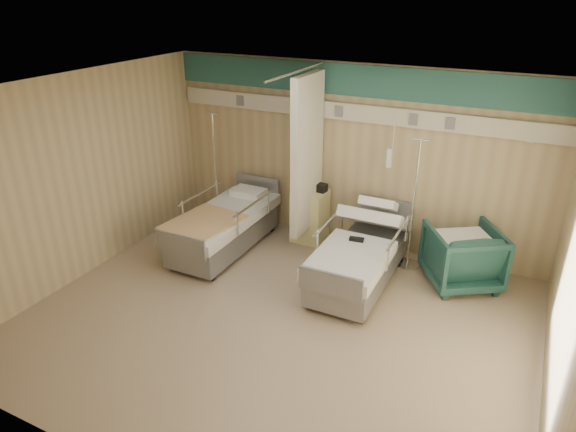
{
  "coord_description": "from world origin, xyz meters",
  "views": [
    {
      "loc": [
        2.46,
        -4.65,
        3.83
      ],
      "look_at": [
        -0.14,
        0.6,
        1.15
      ],
      "focal_mm": 32.0,
      "sensor_mm": 36.0,
      "label": 1
    }
  ],
  "objects_px": {
    "visitor_armchair": "(462,256)",
    "iv_stand_left": "(217,202)",
    "bed_right": "(359,262)",
    "bed_left": "(224,231)",
    "bedside_cabinet": "(310,216)",
    "iv_stand_right": "(410,242)"
  },
  "relations": [
    {
      "from": "visitor_armchair",
      "to": "iv_stand_left",
      "type": "bearing_deg",
      "value": -34.76
    },
    {
      "from": "bed_right",
      "to": "bed_left",
      "type": "xyz_separation_m",
      "value": [
        -2.2,
        0.0,
        0.0
      ]
    },
    {
      "from": "bedside_cabinet",
      "to": "visitor_armchair",
      "type": "relative_size",
      "value": 0.91
    },
    {
      "from": "bed_left",
      "to": "visitor_armchair",
      "type": "bearing_deg",
      "value": 9.82
    },
    {
      "from": "bed_right",
      "to": "iv_stand_left",
      "type": "distance_m",
      "value": 2.93
    },
    {
      "from": "visitor_armchair",
      "to": "iv_stand_right",
      "type": "height_order",
      "value": "iv_stand_right"
    },
    {
      "from": "bed_left",
      "to": "iv_stand_right",
      "type": "relative_size",
      "value": 1.12
    },
    {
      "from": "bedside_cabinet",
      "to": "iv_stand_right",
      "type": "bearing_deg",
      "value": -4.54
    },
    {
      "from": "bedside_cabinet",
      "to": "iv_stand_right",
      "type": "distance_m",
      "value": 1.66
    },
    {
      "from": "visitor_armchair",
      "to": "iv_stand_left",
      "type": "relative_size",
      "value": 0.48
    },
    {
      "from": "bedside_cabinet",
      "to": "iv_stand_left",
      "type": "xyz_separation_m",
      "value": [
        -1.68,
        -0.13,
        -0.03
      ]
    },
    {
      "from": "bed_right",
      "to": "iv_stand_right",
      "type": "xyz_separation_m",
      "value": [
        0.5,
        0.77,
        0.08
      ]
    },
    {
      "from": "visitor_armchair",
      "to": "iv_stand_left",
      "type": "height_order",
      "value": "iv_stand_left"
    },
    {
      "from": "iv_stand_right",
      "to": "iv_stand_left",
      "type": "height_order",
      "value": "iv_stand_left"
    },
    {
      "from": "iv_stand_right",
      "to": "iv_stand_left",
      "type": "xyz_separation_m",
      "value": [
        -3.33,
        -0.0,
        0.0
      ]
    },
    {
      "from": "bed_right",
      "to": "visitor_armchair",
      "type": "bearing_deg",
      "value": 25.33
    },
    {
      "from": "bed_left",
      "to": "iv_stand_right",
      "type": "distance_m",
      "value": 2.81
    },
    {
      "from": "bed_right",
      "to": "bedside_cabinet",
      "type": "distance_m",
      "value": 1.46
    },
    {
      "from": "bed_right",
      "to": "visitor_armchair",
      "type": "xyz_separation_m",
      "value": [
        1.27,
        0.6,
        0.11
      ]
    },
    {
      "from": "bed_left",
      "to": "visitor_armchair",
      "type": "relative_size",
      "value": 2.32
    },
    {
      "from": "visitor_armchair",
      "to": "bedside_cabinet",
      "type": "bearing_deg",
      "value": -39.5
    },
    {
      "from": "bed_left",
      "to": "bedside_cabinet",
      "type": "bearing_deg",
      "value": 40.6
    }
  ]
}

